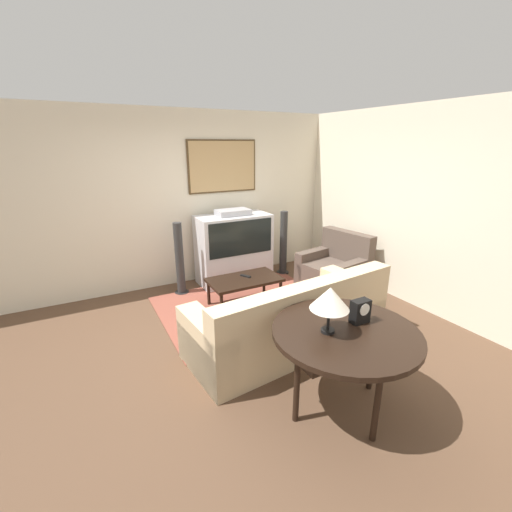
% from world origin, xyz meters
% --- Properties ---
extents(ground_plane, '(12.00, 12.00, 0.00)m').
position_xyz_m(ground_plane, '(0.00, 0.00, 0.00)').
color(ground_plane, brown).
extents(wall_back, '(12.00, 0.10, 2.70)m').
position_xyz_m(wall_back, '(0.01, 2.13, 1.36)').
color(wall_back, beige).
rests_on(wall_back, ground_plane).
extents(wall_right, '(0.06, 12.00, 2.70)m').
position_xyz_m(wall_right, '(2.63, 0.00, 1.35)').
color(wall_right, beige).
rests_on(wall_right, ground_plane).
extents(area_rug, '(2.34, 1.86, 0.01)m').
position_xyz_m(area_rug, '(0.47, 0.77, 0.01)').
color(area_rug, brown).
rests_on(area_rug, ground_plane).
extents(tv, '(1.17, 0.58, 1.21)m').
position_xyz_m(tv, '(0.72, 1.72, 0.57)').
color(tv, silver).
rests_on(tv, ground_plane).
extents(couch, '(2.36, 1.11, 0.85)m').
position_xyz_m(couch, '(0.47, -0.34, 0.31)').
color(couch, '#CCB289').
rests_on(couch, ground_plane).
extents(armchair, '(0.95, 1.05, 0.87)m').
position_xyz_m(armchair, '(2.04, 0.75, 0.28)').
color(armchair, brown).
rests_on(armchair, ground_plane).
extents(coffee_table, '(1.00, 0.57, 0.41)m').
position_xyz_m(coffee_table, '(0.47, 0.83, 0.36)').
color(coffee_table, black).
rests_on(coffee_table, ground_plane).
extents(console_table, '(1.20, 1.20, 0.77)m').
position_xyz_m(console_table, '(0.31, -1.36, 0.70)').
color(console_table, black).
rests_on(console_table, ground_plane).
extents(table_lamp, '(0.31, 0.31, 0.39)m').
position_xyz_m(table_lamp, '(0.16, -1.31, 1.06)').
color(table_lamp, black).
rests_on(table_lamp, console_table).
extents(mantel_clock, '(0.16, 0.10, 0.20)m').
position_xyz_m(mantel_clock, '(0.49, -1.31, 0.87)').
color(mantel_clock, black).
rests_on(mantel_clock, console_table).
extents(remote, '(0.12, 0.16, 0.02)m').
position_xyz_m(remote, '(0.52, 0.89, 0.42)').
color(remote, black).
rests_on(remote, coffee_table).
extents(speaker_tower_left, '(0.22, 0.22, 1.11)m').
position_xyz_m(speaker_tower_left, '(-0.20, 1.66, 0.53)').
color(speaker_tower_left, black).
rests_on(speaker_tower_left, ground_plane).
extents(speaker_tower_right, '(0.22, 0.22, 1.11)m').
position_xyz_m(speaker_tower_right, '(1.64, 1.66, 0.53)').
color(speaker_tower_right, black).
rests_on(speaker_tower_right, ground_plane).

